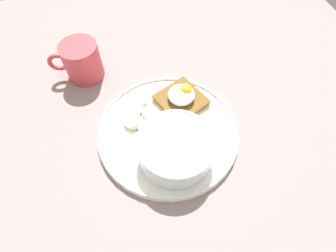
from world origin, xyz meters
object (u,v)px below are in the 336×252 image
oatmeal_bowl (174,149)px  poached_egg (182,94)px  banana_slice_right (145,128)px  toast_slice (181,100)px  banana_slice_front (136,110)px  banana_slice_inner (133,122)px  coffee_mug (82,61)px  banana_slice_left (150,113)px  banana_slice_back (141,99)px

oatmeal_bowl → poached_egg: (-5.29, -12.59, -0.01)cm
poached_egg → banana_slice_right: bearing=28.1°
oatmeal_bowl → banana_slice_right: size_ratio=4.43×
toast_slice → poached_egg: 2.03cm
oatmeal_bowl → banana_slice_front: (5.03, -12.47, -2.19)cm
poached_egg → banana_slice_inner: 12.25cm
oatmeal_bowl → coffee_mug: 31.34cm
banana_slice_inner → banana_slice_right: bearing=138.0°
banana_slice_left → oatmeal_bowl: bearing=102.3°
poached_egg → banana_slice_left: 8.14cm
coffee_mug → oatmeal_bowl: bearing=118.5°
banana_slice_left → banana_slice_back: (1.11, -4.39, -0.23)cm
oatmeal_bowl → banana_slice_left: (2.37, -10.86, -2.14)cm
banana_slice_front → coffee_mug: (9.90, -15.08, 2.87)cm
toast_slice → banana_slice_front: size_ratio=3.24×
oatmeal_bowl → banana_slice_front: size_ratio=3.80×
oatmeal_bowl → banana_slice_back: 15.82cm
banana_slice_inner → poached_egg: bearing=-165.7°
toast_slice → banana_slice_back: 9.01cm
banana_slice_front → banana_slice_right: size_ratio=1.16×
coffee_mug → toast_slice: bearing=143.1°
oatmeal_bowl → banana_slice_front: bearing=-68.0°
banana_slice_left → banana_slice_front: bearing=-31.3°
toast_slice → poached_egg: bearing=-155.7°
banana_slice_left → banana_slice_inner: size_ratio=0.91×
banana_slice_inner → banana_slice_left: bearing=-162.7°
banana_slice_back → coffee_mug: 17.08cm
banana_slice_front → banana_slice_left: 3.11cm
toast_slice → poached_egg: (-0.20, -0.09, 2.02)cm
banana_slice_front → poached_egg: bearing=-179.3°
toast_slice → banana_slice_front: 10.12cm
banana_slice_left → banana_slice_back: size_ratio=1.07×
poached_egg → banana_slice_right: 10.92cm
banana_slice_front → coffee_mug: size_ratio=0.32×
poached_egg → banana_slice_inner: bearing=14.3°
banana_slice_back → banana_slice_left: bearing=104.2°
banana_slice_front → banana_slice_back: (-1.54, -2.77, -0.18)cm
banana_slice_back → coffee_mug: coffee_mug is taller
banana_slice_right → poached_egg: bearing=-151.9°
banana_slice_front → banana_slice_back: 3.18cm
banana_slice_left → banana_slice_back: 4.53cm
banana_slice_front → coffee_mug: 18.27cm
banana_slice_right → coffee_mug: size_ratio=0.27×
banana_slice_right → banana_slice_inner: banana_slice_inner is taller
poached_egg → banana_slice_back: 9.47cm
toast_slice → oatmeal_bowl: bearing=67.8°
toast_slice → banana_slice_inner: 11.84cm
banana_slice_front → banana_slice_left: same height
banana_slice_front → banana_slice_left: bearing=148.7°
oatmeal_bowl → poached_egg: size_ratio=2.46×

